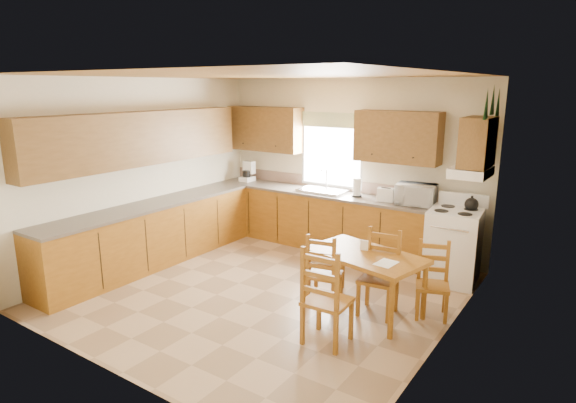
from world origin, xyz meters
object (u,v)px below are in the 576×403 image
Objects in this scene: dining_table at (364,282)px; chair_far_left at (379,274)px; chair_near_left at (325,270)px; stove at (453,247)px; microwave at (416,195)px; chair_near_right at (328,295)px; chair_far_right at (433,281)px.

chair_far_left is (0.17, 0.01, 0.14)m from dining_table.
chair_far_left is at bearing -178.09° from chair_near_left.
microwave is (-0.64, 0.26, 0.59)m from stove.
chair_near_right is at bearing -77.50° from dining_table.
chair_far_left is at bearing 15.97° from dining_table.
stove is 1.19m from chair_far_right.
chair_far_left is at bearing -89.97° from microwave.
dining_table is 1.52× the size of chair_far_right.
stove is 0.91m from microwave.
stove is 1.93× the size of microwave.
microwave is 0.38× the size of dining_table.
chair_near_left is (-0.41, -1.87, -0.62)m from microwave.
stove is 0.93× the size of chair_near_right.
chair_near_right is 1.20× the size of chair_far_right.
stove is 1.07× the size of chair_near_left.
chair_far_right is at bearing -69.52° from microwave.
stove reaches higher than chair_near_left.
chair_near_right is at bearing -109.39° from stove.
microwave reaches higher than chair_near_left.
microwave is 2.01m from chair_near_left.
chair_near_left is 0.87× the size of chair_near_right.
chair_near_left is at bearing -173.61° from chair_far_left.
chair_near_right reaches higher than chair_far_right.
dining_table is at bearing -117.07° from stove.
dining_table is 1.35× the size of chair_far_left.
dining_table is 0.77m from chair_far_right.
chair_near_right is at bearing -96.08° from microwave.
chair_near_left reaches higher than chair_far_right.
stove is 1.60m from dining_table.
chair_far_right reaches higher than dining_table.
chair_far_left reaches higher than stove.
chair_far_right is at bearing -170.74° from chair_near_left.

